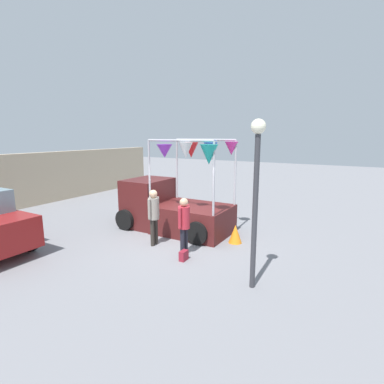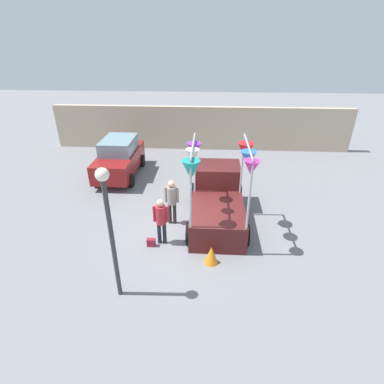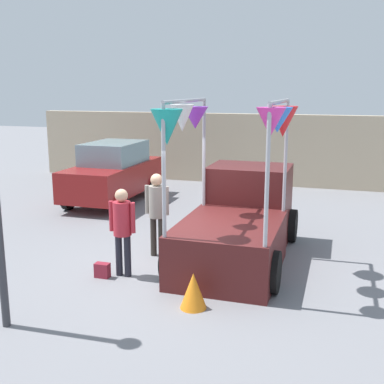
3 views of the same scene
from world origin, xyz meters
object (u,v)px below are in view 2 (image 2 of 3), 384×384
(folded_kite_bundle_tangerine, at_px, (211,255))
(person_customer, at_px, (161,217))
(street_lamp, at_px, (109,218))
(parked_car, at_px, (119,158))
(person_vendor, at_px, (172,198))
(vendor_truck, at_px, (217,197))
(handbag, at_px, (151,242))

(folded_kite_bundle_tangerine, bearing_deg, person_customer, 151.33)
(street_lamp, bearing_deg, folded_kite_bundle_tangerine, 29.59)
(parked_car, height_order, folded_kite_bundle_tangerine, parked_car)
(person_vendor, bearing_deg, vendor_truck, 17.63)
(vendor_truck, relative_size, person_vendor, 2.30)
(folded_kite_bundle_tangerine, bearing_deg, vendor_truck, 85.79)
(person_vendor, relative_size, street_lamp, 0.47)
(parked_car, distance_m, person_vendor, 5.28)
(vendor_truck, bearing_deg, parked_car, 142.40)
(person_customer, bearing_deg, person_vendor, 80.42)
(vendor_truck, bearing_deg, folded_kite_bundle_tangerine, -94.21)
(folded_kite_bundle_tangerine, bearing_deg, person_vendor, 124.30)
(parked_car, relative_size, person_customer, 2.35)
(person_customer, xyz_separation_m, street_lamp, (-0.83, -2.35, 1.46))
(person_customer, bearing_deg, parked_car, 118.14)
(parked_car, bearing_deg, handbag, -65.56)
(person_vendor, height_order, street_lamp, street_lamp)
(handbag, bearing_deg, parked_car, 114.44)
(person_customer, relative_size, person_vendor, 0.95)
(vendor_truck, relative_size, folded_kite_bundle_tangerine, 6.84)
(person_vendor, xyz_separation_m, street_lamp, (-1.04, -3.59, 1.40))
(vendor_truck, distance_m, handbag, 3.08)
(handbag, bearing_deg, person_customer, 29.74)
(parked_car, height_order, person_vendor, parked_car)
(person_vendor, height_order, folded_kite_bundle_tangerine, person_vendor)
(vendor_truck, height_order, handbag, vendor_truck)
(parked_car, relative_size, street_lamp, 1.05)
(handbag, bearing_deg, person_vendor, 68.78)
(person_customer, relative_size, handbag, 6.07)
(vendor_truck, height_order, parked_car, vendor_truck)
(person_vendor, relative_size, handbag, 6.38)
(parked_car, distance_m, folded_kite_bundle_tangerine, 7.92)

